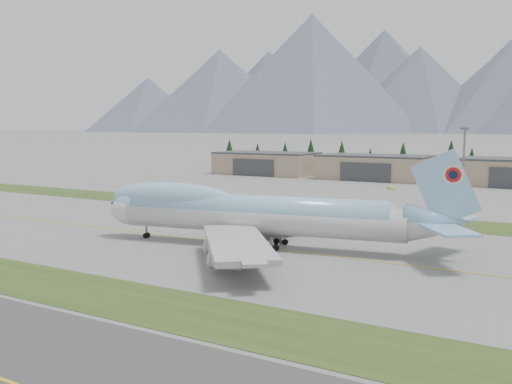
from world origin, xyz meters
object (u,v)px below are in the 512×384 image
Objects in this scene: hangar_center at (375,167)px; service_vehicle_a at (315,179)px; boeing_747_freighter at (255,213)px; service_vehicle_b at (390,189)px; hangar_left at (266,163)px.

service_vehicle_a is at bearing -148.29° from hangar_center.
boeing_747_freighter is at bearing -74.03° from service_vehicle_a.
boeing_747_freighter is 21.59× the size of service_vehicle_b.
hangar_left is 81.85m from service_vehicle_b.
service_vehicle_a is (32.34, -14.00, -5.39)m from hangar_left.
hangar_center is 27.18m from service_vehicle_a.
hangar_left reaches higher than service_vehicle_b.
boeing_747_freighter is at bearing -61.41° from hangar_left.
hangar_left and hangar_center have the same top height.
hangar_left is 1.00× the size of hangar_center.
boeing_747_freighter is 151.68m from hangar_center.
hangar_center reaches higher than service_vehicle_b.
hangar_center is (55.00, 0.00, 0.00)m from hangar_left.
hangar_center is at bearing 0.00° from hangar_left.
service_vehicle_a is 46.51m from service_vehicle_b.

